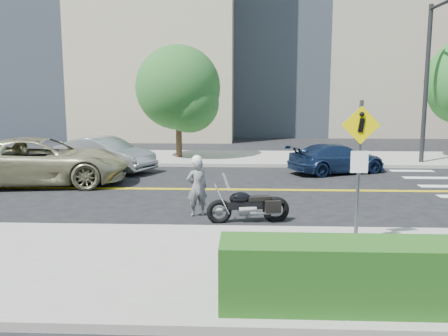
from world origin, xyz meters
TOP-DOWN VIEW (x-y plane):
  - ground_plane at (0.00, 0.00)m, footprint 120.00×120.00m
  - sidewalk_near at (0.00, -7.50)m, footprint 60.00×5.00m
  - sidewalk_far at (0.00, 7.50)m, footprint 60.00×5.00m
  - building_mid at (8.00, 26.00)m, footprint 18.00×14.00m
  - traffic_light at (10.00, 5.08)m, footprint 0.28×4.50m
  - pedestrian_sign at (4.20, -6.31)m, footprint 0.78×0.08m
  - motorcyclist at (0.58, -3.54)m, footprint 0.67×0.56m
  - motorcycle at (1.97, -4.11)m, footprint 2.15×0.98m
  - suv at (-5.48, 0.61)m, footprint 6.55×3.78m
  - parked_car_silver at (-4.05, 3.63)m, footprint 4.65×3.20m
  - parked_car_blue at (5.68, 3.63)m, footprint 4.50×3.20m
  - tree_far_a at (-1.39, 7.17)m, footprint 4.11×4.11m

SIDE VIEW (x-z plane):
  - ground_plane at x=0.00m, z-range 0.00..0.00m
  - sidewalk_near at x=0.00m, z-range 0.00..0.15m
  - sidewalk_far at x=0.00m, z-range 0.00..0.15m
  - parked_car_blue at x=5.68m, z-range 0.00..1.21m
  - motorcycle at x=1.97m, z-range 0.00..1.26m
  - parked_car_silver at x=-4.05m, z-range 0.00..1.45m
  - motorcyclist at x=0.58m, z-range 0.00..1.66m
  - suv at x=-5.48m, z-range 0.00..1.72m
  - pedestrian_sign at x=4.20m, z-range 0.46..3.46m
  - tree_far_a at x=-1.39m, z-range 0.75..6.36m
  - traffic_light at x=10.00m, z-range 1.17..8.17m
  - building_mid at x=8.00m, z-range 0.00..20.00m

